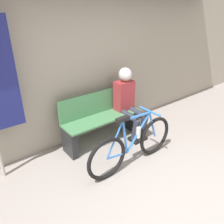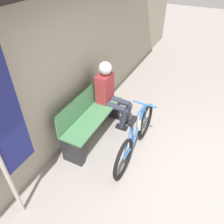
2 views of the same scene
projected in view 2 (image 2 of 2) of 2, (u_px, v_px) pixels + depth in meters
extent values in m
plane|color=gray|center=(194.00, 187.00, 3.18)|extent=(24.00, 24.00, 0.00)
cube|color=#9E9384|center=(51.00, 54.00, 3.01)|extent=(12.00, 0.12, 3.20)
cube|color=#477F51|center=(93.00, 116.00, 3.75)|extent=(1.43, 0.42, 0.03)
cube|color=#477F51|center=(83.00, 103.00, 3.69)|extent=(1.43, 0.03, 0.40)
cube|color=#232326|center=(73.00, 152.00, 3.42)|extent=(0.10, 0.36, 0.44)
cube|color=#232326|center=(111.00, 107.00, 4.37)|extent=(0.10, 0.36, 0.44)
torus|color=black|center=(123.00, 159.00, 3.18)|extent=(0.64, 0.05, 0.64)
torus|color=black|center=(146.00, 121.00, 3.86)|extent=(0.64, 0.05, 0.64)
cylinder|color=blue|center=(139.00, 113.00, 3.26)|extent=(0.52, 0.03, 0.07)
cylinder|color=blue|center=(139.00, 125.00, 3.46)|extent=(0.45, 0.03, 0.54)
cylinder|color=blue|center=(133.00, 135.00, 3.27)|extent=(0.13, 0.03, 0.56)
cylinder|color=blue|center=(128.00, 152.00, 3.32)|extent=(0.37, 0.03, 0.08)
cylinder|color=blue|center=(128.00, 141.00, 3.12)|extent=(0.29, 0.02, 0.51)
cylinder|color=blue|center=(145.00, 114.00, 3.65)|extent=(0.20, 0.03, 0.47)
cube|color=black|center=(132.00, 121.00, 3.05)|extent=(0.20, 0.07, 0.05)
cylinder|color=blue|center=(145.00, 104.00, 3.44)|extent=(0.03, 0.40, 0.03)
cylinder|color=beige|center=(139.00, 125.00, 3.46)|extent=(0.07, 0.07, 0.17)
cylinder|color=#2D3342|center=(115.00, 107.00, 3.96)|extent=(0.11, 0.43, 0.13)
cylinder|color=#2D3342|center=(123.00, 118.00, 4.02)|extent=(0.11, 0.17, 0.42)
cube|color=black|center=(122.00, 127.00, 4.17)|extent=(0.10, 0.22, 0.06)
cylinder|color=#2D3342|center=(119.00, 101.00, 4.10)|extent=(0.11, 0.43, 0.13)
cylinder|color=#2D3342|center=(128.00, 113.00, 4.16)|extent=(0.11, 0.17, 0.42)
cube|color=black|center=(126.00, 121.00, 4.31)|extent=(0.10, 0.22, 0.06)
cube|color=maroon|center=(105.00, 88.00, 3.95)|extent=(0.34, 0.22, 0.53)
sphere|color=#9E7556|center=(105.00, 70.00, 3.72)|extent=(0.20, 0.20, 0.20)
sphere|color=silver|center=(105.00, 68.00, 3.70)|extent=(0.23, 0.23, 0.23)
cube|color=navy|center=(5.00, 118.00, 2.20)|extent=(0.40, 0.02, 1.40)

